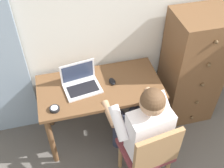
# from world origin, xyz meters

# --- Properties ---
(wall_back) EXTENTS (4.80, 0.05, 2.50)m
(wall_back) POSITION_xyz_m (0.00, 2.20, 1.25)
(wall_back) COLOR silver
(wall_back) RESTS_ON ground_plane
(desk) EXTENTS (1.21, 0.61, 0.73)m
(desk) POSITION_xyz_m (-0.54, 1.83, 0.62)
(desk) COLOR brown
(desk) RESTS_ON ground_plane
(dresser) EXTENTS (0.56, 0.50, 1.33)m
(dresser) POSITION_xyz_m (0.49, 1.91, 0.67)
(dresser) COLOR brown
(dresser) RESTS_ON ground_plane
(chair) EXTENTS (0.47, 0.46, 0.89)m
(chair) POSITION_xyz_m (-0.25, 1.14, 0.51)
(chair) COLOR brown
(chair) RESTS_ON ground_plane
(person_seated) EXTENTS (0.58, 0.62, 1.21)m
(person_seated) POSITION_xyz_m (-0.27, 1.32, 0.69)
(person_seated) COLOR #33384C
(person_seated) RESTS_ON ground_plane
(laptop) EXTENTS (0.37, 0.30, 0.24)m
(laptop) POSITION_xyz_m (-0.71, 1.86, 0.79)
(laptop) COLOR silver
(laptop) RESTS_ON desk
(computer_mouse) EXTENTS (0.07, 0.10, 0.03)m
(computer_mouse) POSITION_xyz_m (-0.40, 1.84, 0.75)
(computer_mouse) COLOR black
(computer_mouse) RESTS_ON desk
(desk_clock) EXTENTS (0.09, 0.09, 0.03)m
(desk_clock) POSITION_xyz_m (-0.99, 1.63, 0.75)
(desk_clock) COLOR black
(desk_clock) RESTS_ON desk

